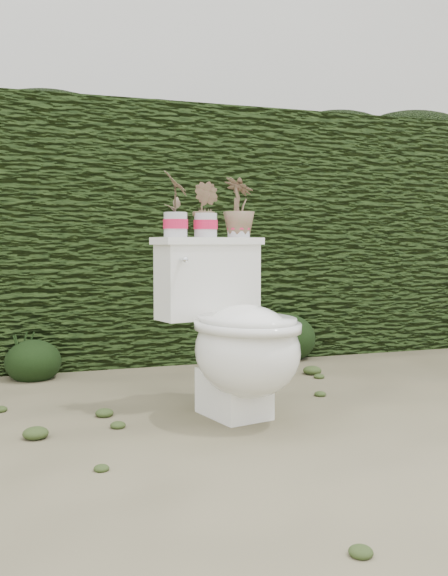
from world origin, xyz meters
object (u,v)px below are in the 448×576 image
object	(u,v)px
potted_plant_left	(175,206)
potted_plant_center	(206,212)
potted_plant_right	(239,209)
toilet	(236,335)

from	to	relation	value
potted_plant_left	potted_plant_center	distance (m)	0.16
potted_plant_left	potted_plant_center	bearing A→B (deg)	-61.74
potted_plant_left	potted_plant_right	distance (m)	0.33
toilet	potted_plant_center	xyz separation A→B (m)	(-0.07, 0.23, 0.54)
potted_plant_left	potted_plant_center	xyz separation A→B (m)	(0.15, 0.03, -0.02)
potted_plant_center	potted_plant_left	bearing A→B (deg)	-107.12
toilet	potted_plant_left	bearing A→B (deg)	124.73
potted_plant_center	potted_plant_right	xyz separation A→B (m)	(0.18, 0.04, 0.02)
potted_plant_center	potted_plant_right	distance (m)	0.18
potted_plant_center	potted_plant_right	size ratio (longest dim) A/B	0.88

